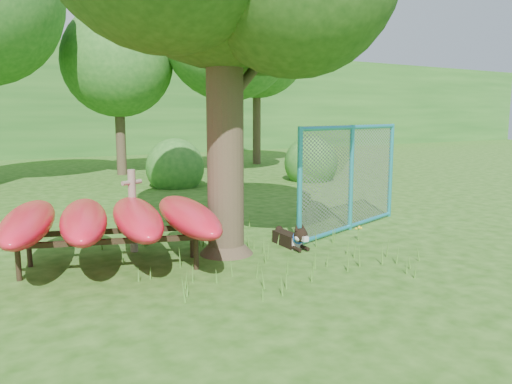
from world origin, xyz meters
TOP-DOWN VIEW (x-y plane):
  - ground at (0.00, 0.00)m, footprint 80.00×80.00m
  - wooden_post at (-1.43, 2.33)m, footprint 0.36×0.20m
  - kayak_rack at (-1.98, 1.63)m, footprint 3.26×3.52m
  - husky_dog at (0.92, 1.23)m, footprint 0.28×1.00m
  - fence_section at (2.66, 1.73)m, footprint 3.31×1.15m
  - wildflower_clump at (2.20, 0.99)m, footprint 0.12×0.10m
  - bg_tree_c at (1.50, 13.00)m, footprint 4.00×4.00m
  - bg_tree_d at (5.00, 11.00)m, footprint 4.80×4.80m
  - bg_tree_e at (8.00, 14.00)m, footprint 4.60×4.60m
  - shrub_right at (6.50, 8.00)m, footprint 1.80×1.80m
  - shrub_mid at (2.00, 9.00)m, footprint 1.80×1.80m
  - wooded_hillside at (0.00, 28.00)m, footprint 80.00×12.00m

SIDE VIEW (x-z plane):
  - ground at x=0.00m, z-range 0.00..0.00m
  - shrub_right at x=6.50m, z-range -0.90..0.90m
  - shrub_mid at x=2.00m, z-range -0.90..0.90m
  - husky_dog at x=0.92m, z-range -0.07..0.38m
  - wildflower_clump at x=2.20m, z-range 0.08..0.33m
  - wooden_post at x=-1.43m, z-range 0.04..1.38m
  - kayak_rack at x=-1.98m, z-range 0.25..1.20m
  - fence_section at x=2.66m, z-range -0.67..2.69m
  - wooded_hillside at x=0.00m, z-range 0.00..6.00m
  - bg_tree_c at x=1.50m, z-range 1.05..7.17m
  - bg_tree_d at x=5.00m, z-range 1.33..8.83m
  - bg_tree_e at x=8.00m, z-range 1.46..9.01m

